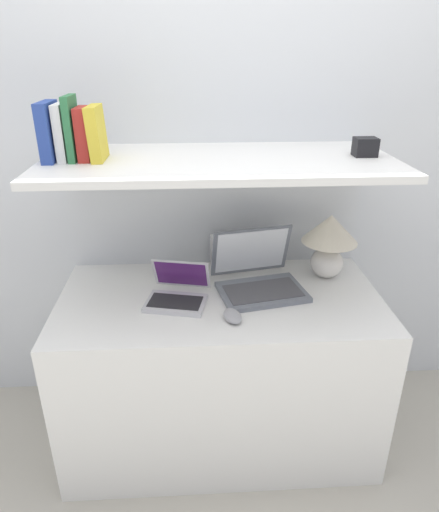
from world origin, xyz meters
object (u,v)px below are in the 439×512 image
laptop_small (178,293)px  computer_mouse (233,316)px  laptop_large (258,278)px  book_yellow (97,133)px  book_white (62,133)px  book_blue (49,132)px  table_lamp (329,238)px  book_red (84,134)px  router_box (223,252)px  book_green (72,129)px  shelf_gadget (365,147)px

laptop_small → computer_mouse: 0.26m
laptop_large → book_yellow: (-0.61, 0.01, 0.60)m
laptop_small → book_white: 0.74m
book_blue → laptop_small: bearing=-12.6°
table_lamp → book_blue: book_blue is taller
computer_mouse → book_red: book_red is taller
router_box → book_red: size_ratio=0.85×
computer_mouse → book_green: size_ratio=0.52×
router_box → book_red: (-0.52, -0.19, 0.57)m
book_blue → book_red: size_ratio=1.10×
table_lamp → laptop_small: (-0.66, -0.18, -0.15)m
book_blue → book_green: size_ratio=0.91×
router_box → book_yellow: book_yellow is taller
computer_mouse → book_blue: (-0.65, 0.25, 0.65)m
router_box → shelf_gadget: 0.76m
router_box → book_blue: (-0.65, -0.19, 0.58)m
book_yellow → shelf_gadget: (1.00, -0.00, -0.06)m
computer_mouse → router_box: 0.45m
table_lamp → shelf_gadget: (0.07, -0.08, 0.41)m
table_lamp → computer_mouse: size_ratio=2.46×
laptop_small → book_red: (-0.32, 0.10, 0.62)m
table_lamp → shelf_gadget: bearing=-49.2°
book_white → book_yellow: (0.12, 0.00, -0.00)m
laptop_small → book_yellow: (-0.27, 0.10, 0.62)m
table_lamp → book_white: bearing=-175.4°
book_blue → book_red: 0.12m
router_box → laptop_large: bearing=-57.0°
book_yellow → router_box: bearing=22.1°
book_green → book_yellow: (0.09, 0.00, -0.02)m
computer_mouse → book_blue: size_ratio=0.57×
table_lamp → router_box: bearing=166.4°
router_box → table_lamp: bearing=-13.6°
router_box → book_green: size_ratio=0.70×
book_green → laptop_small: bearing=-15.4°
laptop_large → laptop_small: (-0.34, -0.09, -0.02)m
table_lamp → laptop_large: table_lamp is taller
laptop_large → book_blue: size_ratio=1.94×
book_green → shelf_gadget: 1.09m
book_yellow → book_blue: bearing=-180.0°
table_lamp → laptop_large: 0.36m
laptop_large → shelf_gadget: bearing=1.9°
table_lamp → book_green: 1.13m
table_lamp → book_yellow: book_yellow is taller
book_blue → book_yellow: (0.17, 0.00, -0.01)m
laptop_large → router_box: 0.25m
laptop_small → book_red: bearing=162.7°
book_white → book_green: bearing=0.0°
computer_mouse → book_red: size_ratio=0.63×
laptop_large → book_white: 0.95m
book_red → book_yellow: bearing=0.0°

